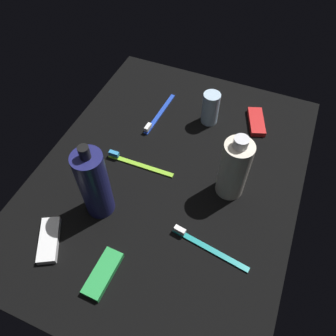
% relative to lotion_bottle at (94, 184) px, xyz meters
% --- Properties ---
extents(ground_plane, '(0.84, 0.64, 0.01)m').
position_rel_lotion_bottle_xyz_m(ground_plane, '(0.14, -0.11, -0.10)').
color(ground_plane, black).
extents(lotion_bottle, '(0.07, 0.07, 0.21)m').
position_rel_lotion_bottle_xyz_m(lotion_bottle, '(0.00, 0.00, 0.00)').
color(lotion_bottle, navy).
rests_on(lotion_bottle, ground_plane).
extents(bodywash_bottle, '(0.07, 0.07, 0.18)m').
position_rel_lotion_bottle_xyz_m(bodywash_bottle, '(0.16, -0.26, -0.01)').
color(bodywash_bottle, silver).
rests_on(bodywash_bottle, ground_plane).
extents(deodorant_stick, '(0.05, 0.05, 0.10)m').
position_rel_lotion_bottle_xyz_m(deodorant_stick, '(0.37, -0.14, -0.05)').
color(deodorant_stick, silver).
rests_on(deodorant_stick, ground_plane).
extents(toothbrush_lime, '(0.01, 0.18, 0.02)m').
position_rel_lotion_bottle_xyz_m(toothbrush_lime, '(0.14, -0.02, -0.09)').
color(toothbrush_lime, '#8CD133').
rests_on(toothbrush_lime, ground_plane).
extents(toothbrush_teal, '(0.04, 0.18, 0.02)m').
position_rel_lotion_bottle_xyz_m(toothbrush_teal, '(-0.00, -0.26, -0.09)').
color(toothbrush_teal, teal).
rests_on(toothbrush_teal, ground_plane).
extents(toothbrush_blue, '(0.18, 0.02, 0.02)m').
position_rel_lotion_bottle_xyz_m(toothbrush_blue, '(0.33, -0.00, -0.09)').
color(toothbrush_blue, blue).
rests_on(toothbrush_blue, ground_plane).
extents(snack_bar_white, '(0.11, 0.08, 0.01)m').
position_rel_lotion_bottle_xyz_m(snack_bar_white, '(-0.12, 0.06, -0.09)').
color(snack_bar_white, white).
rests_on(snack_bar_white, ground_plane).
extents(snack_bar_red, '(0.11, 0.07, 0.01)m').
position_rel_lotion_bottle_xyz_m(snack_bar_red, '(0.41, -0.27, -0.09)').
color(snack_bar_red, red).
rests_on(snack_bar_red, ground_plane).
extents(snack_bar_green, '(0.11, 0.04, 0.01)m').
position_rel_lotion_bottle_xyz_m(snack_bar_green, '(-0.14, -0.08, -0.09)').
color(snack_bar_green, green).
rests_on(snack_bar_green, ground_plane).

